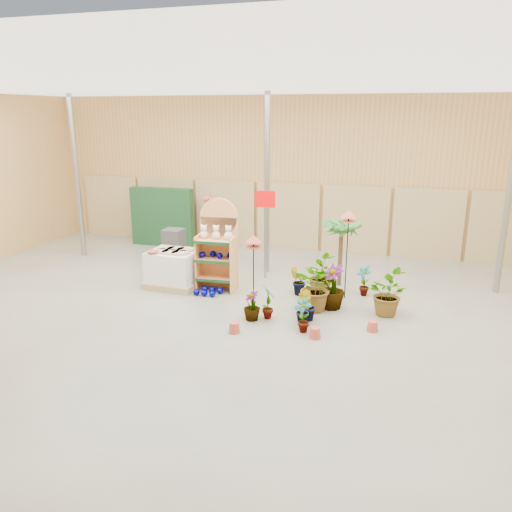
% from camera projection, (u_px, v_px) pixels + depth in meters
% --- Properties ---
extents(room, '(15.20, 12.10, 4.70)m').
position_uv_depth(room, '(233.00, 205.00, 10.03)').
color(room, '#676859').
rests_on(room, ground).
extents(display_shelf, '(0.93, 0.62, 2.13)m').
position_uv_depth(display_shelf, '(218.00, 248.00, 11.58)').
color(display_shelf, tan).
rests_on(display_shelf, ground).
extents(teddy_bears, '(0.78, 0.20, 0.33)m').
position_uv_depth(teddy_bears, '(217.00, 233.00, 11.38)').
color(teddy_bears, beige).
rests_on(teddy_bears, display_shelf).
extents(gazing_balls_shelf, '(0.78, 0.27, 0.15)m').
position_uv_depth(gazing_balls_shelf, '(216.00, 255.00, 11.51)').
color(gazing_balls_shelf, '#00006B').
rests_on(gazing_balls_shelf, display_shelf).
extents(gazing_balls_floor, '(0.63, 0.39, 0.15)m').
position_uv_depth(gazing_balls_floor, '(208.00, 292.00, 11.36)').
color(gazing_balls_floor, '#00006B').
rests_on(gazing_balls_floor, ground).
extents(pallet_stack, '(1.28, 1.09, 0.91)m').
position_uv_depth(pallet_stack, '(174.00, 268.00, 11.83)').
color(pallet_stack, '#9D8253').
rests_on(pallet_stack, ground).
extents(charcoal_planters, '(0.50, 0.50, 1.00)m').
position_uv_depth(charcoal_planters, '(174.00, 247.00, 13.45)').
color(charcoal_planters, '#2B2B2B').
rests_on(charcoal_planters, ground).
extents(trellis_stock, '(2.00, 0.30, 1.80)m').
position_uv_depth(trellis_stock, '(162.00, 217.00, 15.38)').
color(trellis_stock, '#153B1D').
rests_on(trellis_stock, ground).
extents(offer_sign, '(0.50, 0.08, 2.20)m').
position_uv_depth(offer_sign, '(265.00, 217.00, 12.09)').
color(offer_sign, gray).
rests_on(offer_sign, ground).
extents(bird_table_front, '(0.34, 0.34, 1.63)m').
position_uv_depth(bird_table_front, '(253.00, 241.00, 10.05)').
color(bird_table_front, black).
rests_on(bird_table_front, ground).
extents(bird_table_right, '(0.34, 0.34, 1.99)m').
position_uv_depth(bird_table_right, '(349.00, 217.00, 10.66)').
color(bird_table_right, black).
rests_on(bird_table_right, ground).
extents(bird_table_back, '(0.34, 0.34, 1.79)m').
position_uv_depth(bird_table_back, '(208.00, 198.00, 14.21)').
color(bird_table_back, black).
rests_on(bird_table_back, ground).
extents(palm, '(0.70, 0.70, 1.69)m').
position_uv_depth(palm, '(342.00, 227.00, 11.62)').
color(palm, '#4E391F').
rests_on(palm, ground).
extents(potted_plant_0, '(0.36, 0.44, 0.72)m').
position_uv_depth(potted_plant_0, '(268.00, 302.00, 9.96)').
color(potted_plant_0, '#2C772A').
rests_on(potted_plant_0, ground).
extents(potted_plant_1, '(0.36, 0.29, 0.62)m').
position_uv_depth(potted_plant_1, '(307.00, 305.00, 9.91)').
color(potted_plant_1, '#2C772A').
rests_on(potted_plant_1, ground).
extents(potted_plant_2, '(1.17, 1.11, 1.02)m').
position_uv_depth(potted_plant_2, '(317.00, 287.00, 10.34)').
color(potted_plant_2, '#2C772A').
rests_on(potted_plant_2, ground).
extents(potted_plant_3, '(0.75, 0.75, 0.95)m').
position_uv_depth(potted_plant_3, '(332.00, 287.00, 10.47)').
color(potted_plant_3, '#2C772A').
rests_on(potted_plant_3, ground).
extents(potted_plant_4, '(0.44, 0.43, 0.70)m').
position_uv_depth(potted_plant_4, '(364.00, 281.00, 11.25)').
color(potted_plant_4, '#2C772A').
rests_on(potted_plant_4, ground).
extents(potted_plant_5, '(0.47, 0.46, 0.66)m').
position_uv_depth(potted_plant_5, '(298.00, 281.00, 11.27)').
color(potted_plant_5, '#2C772A').
rests_on(potted_plant_5, ground).
extents(potted_plant_6, '(1.00, 1.04, 0.88)m').
position_uv_depth(potted_plant_6, '(319.00, 275.00, 11.33)').
color(potted_plant_6, '#2C772A').
rests_on(potted_plant_6, ground).
extents(potted_plant_7, '(0.48, 0.48, 0.61)m').
position_uv_depth(potted_plant_7, '(252.00, 305.00, 9.92)').
color(potted_plant_7, '#2C772A').
rests_on(potted_plant_7, ground).
extents(potted_plant_8, '(0.43, 0.40, 0.68)m').
position_uv_depth(potted_plant_8, '(303.00, 315.00, 9.35)').
color(potted_plant_8, '#2C772A').
rests_on(potted_plant_8, ground).
extents(potted_plant_9, '(0.39, 0.35, 0.58)m').
position_uv_depth(potted_plant_9, '(304.00, 311.00, 9.68)').
color(potted_plant_9, '#2C772A').
rests_on(potted_plant_9, ground).
extents(potted_plant_10, '(0.90, 0.98, 0.93)m').
position_uv_depth(potted_plant_10, '(386.00, 293.00, 10.16)').
color(potted_plant_10, '#2C772A').
rests_on(potted_plant_10, ground).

